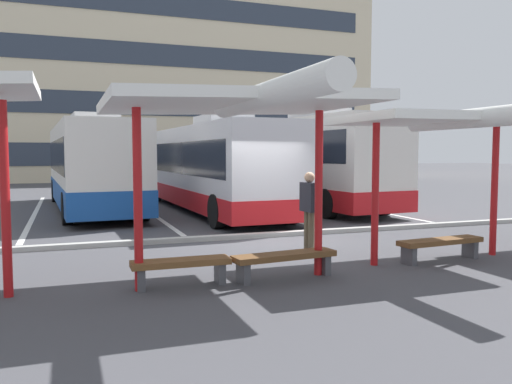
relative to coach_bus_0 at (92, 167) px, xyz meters
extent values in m
plane|color=#47474C|center=(3.93, -9.30, -1.63)|extent=(160.00, 160.00, 0.00)
cube|color=beige|center=(3.93, 27.14, 7.88)|extent=(41.88, 14.60, 19.01)
cube|color=#2D3847|center=(3.93, 19.82, 0.46)|extent=(38.53, 0.08, 1.67)
cube|color=#2D3847|center=(3.93, 19.82, 4.26)|extent=(38.53, 0.08, 1.67)
cube|color=#2D3847|center=(3.93, 19.82, 8.07)|extent=(38.53, 0.08, 1.67)
cube|color=#2D3847|center=(3.93, 19.82, 11.87)|extent=(38.53, 0.08, 1.67)
cube|color=silver|center=(0.00, 0.00, 0.10)|extent=(3.15, 11.45, 2.91)
cube|color=#194C9E|center=(0.00, 0.00, -0.95)|extent=(3.19, 11.49, 0.81)
cube|color=black|center=(0.00, 0.00, 0.43)|extent=(3.13, 10.54, 1.15)
cube|color=black|center=(-0.32, 5.62, 0.45)|extent=(2.21, 0.21, 1.75)
cube|color=silver|center=(0.08, -1.41, 1.74)|extent=(1.63, 2.28, 0.36)
cylinder|color=black|center=(-1.38, 3.99, -1.13)|extent=(0.36, 1.02, 1.00)
cylinder|color=black|center=(0.92, 4.12, -1.13)|extent=(0.36, 1.02, 1.00)
cylinder|color=black|center=(-0.92, -4.12, -1.13)|extent=(0.36, 1.02, 1.00)
cylinder|color=black|center=(1.38, -3.99, -1.13)|extent=(0.36, 1.02, 1.00)
cube|color=silver|center=(4.17, -1.88, 0.06)|extent=(2.89, 12.27, 2.83)
cube|color=red|center=(4.17, -1.88, -1.03)|extent=(2.93, 12.31, 0.64)
cube|color=black|center=(4.17, -1.88, 0.37)|extent=(2.89, 11.29, 1.11)
cube|color=black|center=(3.98, 4.18, 0.40)|extent=(2.23, 0.15, 1.70)
cube|color=silver|center=(4.21, -3.41, 1.66)|extent=(1.58, 2.24, 0.36)
cylinder|color=black|center=(2.87, 2.58, -1.13)|extent=(0.33, 1.01, 1.00)
cylinder|color=black|center=(5.20, 2.65, -1.13)|extent=(0.33, 1.01, 1.00)
cylinder|color=black|center=(3.14, -6.42, -1.13)|extent=(0.33, 1.01, 1.00)
cylinder|color=black|center=(5.47, -6.35, -1.13)|extent=(0.33, 1.01, 1.00)
cube|color=silver|center=(8.03, -1.59, 0.24)|extent=(3.32, 11.02, 3.19)
cube|color=red|center=(8.03, -1.59, -1.00)|extent=(3.36, 11.06, 0.70)
cube|color=black|center=(8.03, -1.59, 0.75)|extent=(3.28, 10.16, 1.08)
cube|color=black|center=(7.60, 3.79, 0.62)|extent=(2.17, 0.25, 1.91)
cube|color=silver|center=(8.14, -2.94, 2.02)|extent=(1.65, 2.31, 0.36)
cylinder|color=black|center=(6.60, 2.14, -1.13)|extent=(0.38, 1.02, 1.00)
cylinder|color=black|center=(8.86, 2.32, -1.13)|extent=(0.38, 1.02, 1.00)
cylinder|color=black|center=(7.20, -5.50, -1.13)|extent=(0.38, 1.02, 1.00)
cylinder|color=black|center=(9.46, -5.32, -1.13)|extent=(0.38, 1.02, 1.00)
cube|color=white|center=(-2.01, -0.46, -1.63)|extent=(0.16, 14.00, 0.01)
cube|color=white|center=(1.95, -0.46, -1.63)|extent=(0.16, 14.00, 0.01)
cube|color=white|center=(5.91, -0.46, -1.63)|extent=(0.16, 14.00, 0.01)
cube|color=white|center=(9.87, -0.46, -1.63)|extent=(0.16, 14.00, 0.01)
cylinder|color=red|center=(-1.79, -12.22, -0.15)|extent=(0.14, 0.14, 2.96)
cylinder|color=red|center=(0.12, -12.54, -0.17)|extent=(0.14, 0.14, 2.92)
cylinder|color=red|center=(3.28, -12.54, -0.17)|extent=(0.14, 0.14, 2.92)
cube|color=white|center=(1.70, -12.54, 1.37)|extent=(4.16, 3.29, 0.26)
cylinder|color=white|center=(1.70, -14.03, 1.34)|extent=(0.36, 4.15, 0.36)
cube|color=brown|center=(0.80, -12.52, -1.23)|extent=(1.61, 0.44, 0.10)
cube|color=#4C4C51|center=(0.15, -12.51, -1.45)|extent=(0.12, 0.34, 0.35)
cube|color=#4C4C51|center=(1.45, -12.52, -1.45)|extent=(0.12, 0.34, 0.35)
cube|color=brown|center=(2.60, -12.60, -1.23)|extent=(1.92, 0.62, 0.10)
cube|color=#4C4C51|center=(1.81, -12.69, -1.45)|extent=(0.15, 0.35, 0.35)
cube|color=#4C4C51|center=(3.39, -12.52, -1.45)|extent=(0.15, 0.35, 0.35)
cylinder|color=red|center=(4.67, -12.19, -0.25)|extent=(0.14, 0.14, 2.76)
cylinder|color=red|center=(7.61, -12.19, -0.25)|extent=(0.14, 0.14, 2.76)
cube|color=white|center=(6.14, -12.19, 1.21)|extent=(3.94, 2.62, 0.19)
cylinder|color=white|center=(6.14, -13.35, 1.18)|extent=(0.36, 3.94, 0.36)
cube|color=brown|center=(6.14, -12.32, -1.23)|extent=(1.96, 0.58, 0.10)
cube|color=#4C4C51|center=(5.33, -12.39, -1.45)|extent=(0.15, 0.35, 0.35)
cube|color=#4C4C51|center=(6.95, -12.25, -1.45)|extent=(0.15, 0.35, 0.35)
cube|color=#ADADA8|center=(3.93, -8.35, -1.57)|extent=(44.00, 0.24, 0.12)
cylinder|color=brown|center=(4.18, -10.41, -1.19)|extent=(0.14, 0.14, 0.87)
cylinder|color=brown|center=(4.16, -10.24, -1.19)|extent=(0.14, 0.14, 0.87)
cube|color=#26262D|center=(4.17, -10.32, -0.44)|extent=(0.26, 0.52, 0.65)
sphere|color=tan|center=(4.17, -10.32, 0.01)|extent=(0.24, 0.24, 0.24)
camera|label=1|loc=(-0.92, -20.77, 0.55)|focal=36.51mm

